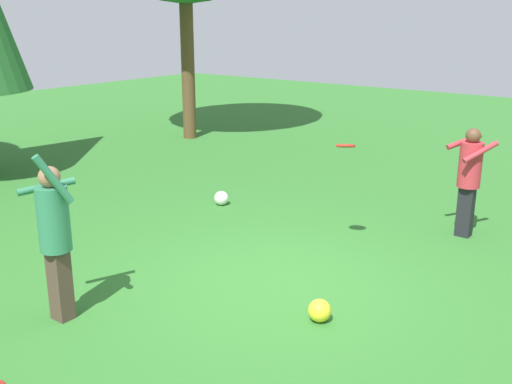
% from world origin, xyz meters
% --- Properties ---
extents(ground_plane, '(40.00, 40.00, 0.00)m').
position_xyz_m(ground_plane, '(0.00, 0.00, 0.00)').
color(ground_plane, '#2D6B28').
extents(person_thrower, '(0.64, 0.63, 1.95)m').
position_xyz_m(person_thrower, '(-2.17, 1.36, 1.06)').
color(person_thrower, '#4C382D').
rests_on(person_thrower, ground_plane).
extents(person_catcher, '(0.74, 0.72, 1.68)m').
position_xyz_m(person_catcher, '(3.15, -1.35, 1.00)').
color(person_catcher, black).
rests_on(person_catcher, ground_plane).
extents(frisbee, '(0.37, 0.37, 0.11)m').
position_xyz_m(frisbee, '(1.48, -0.14, 1.54)').
color(frisbee, red).
extents(ball_yellow, '(0.26, 0.26, 0.26)m').
position_xyz_m(ball_yellow, '(-0.50, -0.97, 0.13)').
color(ball_yellow, yellow).
rests_on(ball_yellow, ground_plane).
extents(ball_white, '(0.25, 0.25, 0.25)m').
position_xyz_m(ball_white, '(2.08, 2.63, 0.13)').
color(ball_white, white).
rests_on(ball_white, ground_plane).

